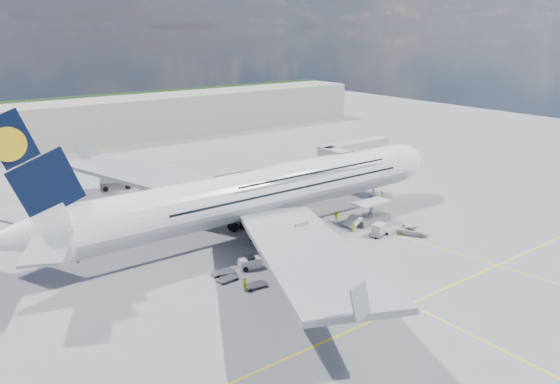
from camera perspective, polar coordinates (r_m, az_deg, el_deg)
ground at (r=80.83m, az=2.47°, el=-6.20°), size 300.00×300.00×0.00m
taxi_line_main at (r=80.83m, az=2.47°, el=-6.19°), size 0.25×220.00×0.01m
taxi_line_cross at (r=68.13m, az=13.39°, el=-11.32°), size 120.00×0.25×0.01m
taxi_line_diag at (r=96.45m, az=5.15°, el=-2.34°), size 14.16×99.06×0.01m
airliner at (r=86.12m, az=-1.55°, el=0.15°), size 77.26×79.15×23.71m
jet_bridge at (r=112.68m, az=7.53°, el=4.03°), size 18.80×12.10×8.50m
cargo_loader at (r=93.13m, az=9.39°, el=-2.41°), size 8.53×3.20×3.67m
terminal at (r=161.57m, az=-19.51°, el=6.80°), size 180.00×16.00×12.00m
tree_line at (r=217.56m, az=-13.08°, el=9.17°), size 160.00×6.00×8.00m
dolly_row_a at (r=73.75m, az=-5.91°, el=-8.35°), size 3.38×2.37×0.45m
dolly_row_b at (r=70.19m, az=-2.58°, el=-9.66°), size 2.99×1.81×0.42m
dolly_row_c at (r=76.64m, az=-3.76°, el=-7.32°), size 2.78×1.84×0.38m
dolly_back at (r=72.13m, az=-5.52°, el=-8.98°), size 2.79×1.62×0.40m
dolly_nose_far at (r=87.44m, az=10.28°, el=-3.88°), size 3.51×2.52×2.00m
dolly_nose_near at (r=81.25m, az=3.99°, el=-5.35°), size 3.00×1.79×1.82m
baggage_tug at (r=75.09m, az=-3.16°, el=-7.40°), size 3.22×2.04×1.86m
catering_truck_inner at (r=106.06m, az=-9.52°, el=0.40°), size 7.09×2.96×4.18m
catering_truck_outer at (r=115.28m, az=-16.79°, el=1.16°), size 6.99×3.94×3.92m
service_van at (r=89.35m, az=13.65°, el=-3.88°), size 4.74×5.60×1.43m
crew_nose at (r=105.48m, az=10.60°, el=-0.35°), size 0.75×0.57×1.86m
crew_loader at (r=92.61m, az=5.93°, el=-2.57°), size 1.08×1.16×1.92m
crew_wing at (r=68.97m, az=-3.68°, el=-9.65°), size 0.47×1.07×1.81m
crew_van at (r=88.70m, az=7.75°, el=-3.62°), size 0.87×0.96×1.64m
crew_tug at (r=80.29m, az=6.45°, el=-5.76°), size 1.27×0.87×1.81m
cone_nose at (r=118.31m, az=11.82°, el=1.15°), size 0.47×0.47×0.60m
cone_wing_left_inner at (r=96.37m, az=-5.81°, el=-2.21°), size 0.46×0.46×0.58m
cone_wing_left_outer at (r=99.41m, az=-14.40°, el=-2.06°), size 0.47×0.47×0.60m
cone_wing_right_inner at (r=82.37m, az=0.34°, el=-5.52°), size 0.44×0.44×0.56m
cone_wing_right_outer at (r=67.50m, az=6.91°, el=-10.98°), size 0.43×0.43×0.55m
cone_tail at (r=81.93m, az=-20.35°, el=-6.75°), size 0.49×0.49×0.63m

